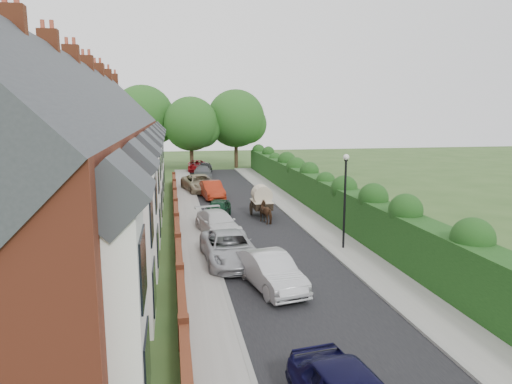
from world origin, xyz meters
TOP-DOWN VIEW (x-y plane):
  - ground at (0.00, 0.00)m, footprint 140.00×140.00m
  - road at (-0.50, 11.00)m, footprint 6.00×58.00m
  - pavement_hedge_side at (3.60, 11.00)m, footprint 2.20×58.00m
  - pavement_house_side at (-4.35, 11.00)m, footprint 1.70×58.00m
  - kerb_hedge_side at (2.55, 11.00)m, footprint 0.18×58.00m
  - kerb_house_side at (-3.55, 11.00)m, footprint 0.18×58.00m
  - hedge at (5.40, 11.00)m, footprint 2.10×58.00m
  - terrace_row at (-10.87, 9.98)m, footprint 9.05×40.50m
  - garden_wall_row at (-5.35, 10.00)m, footprint 0.35×40.35m
  - lamppost at (3.40, 4.00)m, footprint 0.32×0.32m
  - tree_far_left at (-2.65, 40.08)m, footprint 7.14×6.80m
  - tree_far_right at (3.39, 42.08)m, footprint 7.98×7.60m
  - tree_far_back at (-8.59, 43.08)m, footprint 8.40×8.00m
  - car_silver_a at (-1.60, -0.60)m, footprint 2.43×4.72m
  - car_silver_b at (-2.89, 3.01)m, footprint 2.72×5.46m
  - car_white at (-2.91, 8.46)m, footprint 2.86×5.05m
  - car_green at (-2.46, 12.68)m, footprint 2.45×4.09m
  - car_red at (-2.22, 20.23)m, footprint 2.05×4.67m
  - car_beige at (-3.00, 23.80)m, footprint 3.68×6.10m
  - car_grey at (-2.17, 32.14)m, footprint 2.18×4.85m
  - car_black at (-1.60, 36.76)m, footprint 2.28×4.17m
  - horse at (0.63, 10.73)m, footprint 1.30×1.88m
  - horse_cart at (0.63, 12.59)m, footprint 1.41×3.12m
  - car_extra_far at (-2.39, 38.81)m, footprint 2.52×5.06m

SIDE VIEW (x-z plane):
  - ground at x=0.00m, z-range 0.00..0.00m
  - road at x=-0.50m, z-range 0.00..0.02m
  - pavement_hedge_side at x=3.60m, z-range 0.00..0.12m
  - pavement_house_side at x=-4.35m, z-range 0.00..0.12m
  - kerb_hedge_side at x=2.55m, z-range 0.00..0.13m
  - kerb_house_side at x=-3.55m, z-range 0.00..0.13m
  - garden_wall_row at x=-5.35m, z-range -0.09..1.01m
  - car_green at x=-2.46m, z-range 0.00..1.30m
  - car_black at x=-1.60m, z-range 0.00..1.34m
  - car_extra_far at x=-2.39m, z-range 0.00..1.38m
  - car_grey at x=-2.17m, z-range 0.00..1.38m
  - car_white at x=-2.91m, z-range 0.00..1.38m
  - horse at x=0.63m, z-range 0.00..1.45m
  - car_silver_a at x=-1.60m, z-range 0.00..1.48m
  - car_silver_b at x=-2.89m, z-range 0.00..1.49m
  - car_red at x=-2.22m, z-range 0.00..1.49m
  - car_beige at x=-3.00m, z-range 0.00..1.58m
  - horse_cart at x=0.63m, z-range 0.16..2.41m
  - hedge at x=5.40m, z-range 0.18..3.03m
  - lamppost at x=3.40m, z-range 0.72..5.88m
  - terrace_row at x=-10.87m, z-range -1.28..10.22m
  - tree_far_left at x=-2.65m, z-range 1.07..10.36m
  - tree_far_right at x=3.39m, z-range 1.16..11.47m
  - tree_far_back at x=-8.59m, z-range 1.21..12.03m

